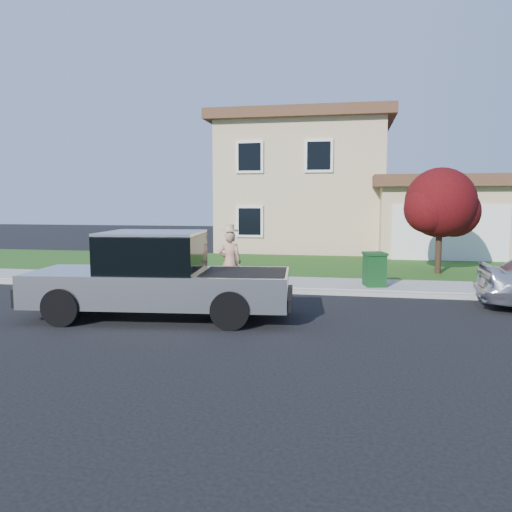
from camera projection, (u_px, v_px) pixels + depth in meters
The scene contains 9 objects.
ground at pixel (236, 315), 11.10m from camera, with size 80.00×80.00×0.00m, color black.
curb at pixel (295, 291), 13.74m from camera, with size 40.00×0.20×0.12m, color gray.
sidewalk at pixel (299, 284), 14.82m from camera, with size 40.00×2.00×0.15m, color gray.
lawn at pixel (311, 266), 19.22m from camera, with size 40.00×7.00×0.10m, color #134112.
house at pixel (329, 190), 26.52m from camera, with size 14.00×11.30×6.85m.
pickup_truck at pixel (159, 278), 10.81m from camera, with size 5.88×2.51×1.88m.
woman at pixel (230, 261), 13.69m from camera, with size 0.65×0.46×1.90m.
ornamental_tree at pixel (441, 206), 16.71m from camera, with size 2.59×2.34×3.56m.
trash_bin at pixel (374, 269), 14.03m from camera, with size 0.72×0.79×0.95m.
Camera 1 is at (2.47, -10.62, 2.51)m, focal length 35.00 mm.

